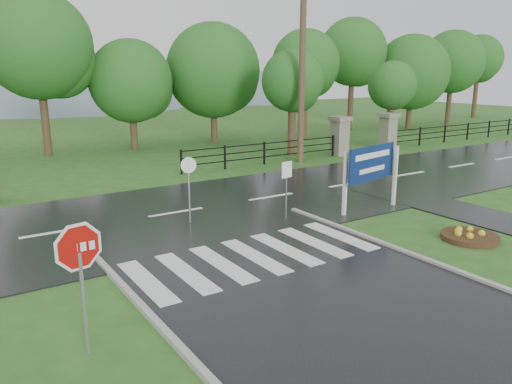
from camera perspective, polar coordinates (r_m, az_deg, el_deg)
ground at (r=9.90m, az=16.49°, el=-16.10°), size 120.00×120.00×0.00m
main_road at (r=17.49m, az=-9.12°, el=-2.45°), size 90.00×8.00×0.04m
walkway at (r=18.55m, az=24.31°, el=-2.59°), size 2.20×11.00×0.04m
crosswalk at (r=13.28m, az=-0.15°, el=-7.31°), size 6.50×2.80×0.02m
pillar_west at (r=29.34m, az=9.54°, el=6.44°), size 1.00×1.00×2.24m
pillar_east at (r=32.17m, az=14.84°, el=6.80°), size 1.00×1.00×2.24m
fence_west at (r=26.17m, az=0.96°, el=4.74°), size 9.58×0.08×1.20m
fence_east at (r=40.80m, az=25.09°, el=6.74°), size 20.58×0.08×1.20m
hills at (r=73.99m, az=-23.90°, el=-3.40°), size 102.00×48.00×48.00m
treeline at (r=30.78m, az=-18.20°, el=4.06°), size 83.20×5.20×10.00m
stop_sign at (r=8.87m, az=-19.51°, el=-7.17°), size 1.12×0.25×2.56m
estate_billboard at (r=17.70m, az=13.09°, el=2.87°), size 2.61×0.60×2.32m
flower_bed at (r=15.91m, az=23.23°, el=-4.62°), size 1.63×1.63×0.33m
reg_sign_small at (r=16.25m, az=3.52°, el=1.57°), size 0.44×0.08×1.96m
reg_sign_round at (r=15.91m, az=-7.68°, el=1.14°), size 0.51×0.10×2.19m
utility_pole_east at (r=26.62m, az=5.29°, el=14.03°), size 1.68×0.68×9.79m
entrance_tree_left at (r=28.76m, az=4.19°, el=12.48°), size 3.49×3.49×5.99m
entrance_tree_right at (r=34.32m, az=15.30°, el=11.62°), size 3.14×3.14×5.43m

